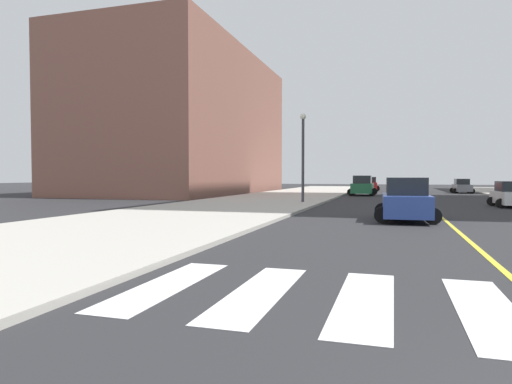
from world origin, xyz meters
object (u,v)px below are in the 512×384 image
car_green_second (363,186)px  street_lamp (303,149)px  car_white_fifth (511,195)px  car_blue_nearest (406,201)px  car_gray_third (462,186)px  car_red_fourth (370,184)px

car_green_second → street_lamp: 16.43m
car_green_second → car_white_fifth: 18.45m
car_blue_nearest → car_gray_third: 37.12m
car_red_fourth → car_gray_third: bearing=-29.0°
car_green_second → car_gray_third: bearing=42.2°
car_gray_third → street_lamp: (-14.04, -25.50, 3.20)m
car_blue_nearest → car_white_fifth: car_blue_nearest is taller
car_red_fourth → car_blue_nearest: bearing=-87.3°
car_gray_third → street_lamp: size_ratio=0.60×
car_blue_nearest → street_lamp: bearing=120.3°
car_blue_nearest → car_gray_third: (7.18, 36.42, -0.12)m
car_gray_third → car_white_fifth: bearing=87.4°
street_lamp → car_white_fifth: bearing=2.5°
car_green_second → car_gray_third: (10.82, 9.68, -0.17)m
car_blue_nearest → car_green_second: size_ratio=0.96×
car_green_second → street_lamp: street_lamp is taller
car_gray_third → car_red_fourth: car_red_fourth is taller
car_white_fifth → street_lamp: street_lamp is taller
car_green_second → car_red_fourth: (-0.02, 15.13, -0.08)m
car_red_fourth → car_white_fifth: 32.10m
car_gray_third → car_red_fourth: (-10.84, 5.45, 0.09)m
car_white_fifth → street_lamp: size_ratio=0.60×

